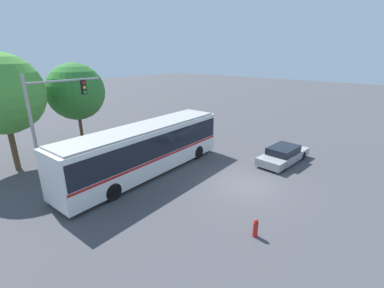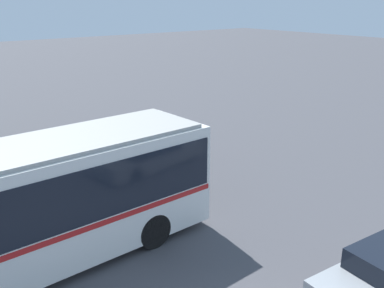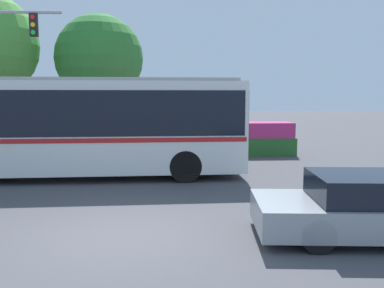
# 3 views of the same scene
# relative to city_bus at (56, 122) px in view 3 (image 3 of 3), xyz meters

# --- Properties ---
(ground_plane) EXTENTS (140.00, 140.00, 0.00)m
(ground_plane) POSITION_rel_city_bus_xyz_m (2.66, -5.88, -1.84)
(ground_plane) COLOR #444449
(city_bus) EXTENTS (12.27, 2.92, 3.23)m
(city_bus) POSITION_rel_city_bus_xyz_m (0.00, 0.00, 0.00)
(city_bus) COLOR silver
(city_bus) RESTS_ON ground
(sedan_foreground) EXTENTS (4.92, 2.24, 1.21)m
(sedan_foreground) POSITION_rel_city_bus_xyz_m (7.61, -6.25, -1.26)
(sedan_foreground) COLOR gray
(sedan_foreground) RESTS_ON ground
(flowering_hedge) EXTENTS (8.12, 1.55, 1.49)m
(flowering_hedge) POSITION_rel_city_bus_xyz_m (5.32, 5.04, -1.11)
(flowering_hedge) COLOR #286028
(flowering_hedge) RESTS_ON ground
(street_tree_centre) EXTENTS (4.54, 4.54, 6.91)m
(street_tree_centre) POSITION_rel_city_bus_xyz_m (0.07, 8.37, 2.80)
(street_tree_centre) COLOR brown
(street_tree_centre) RESTS_ON ground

